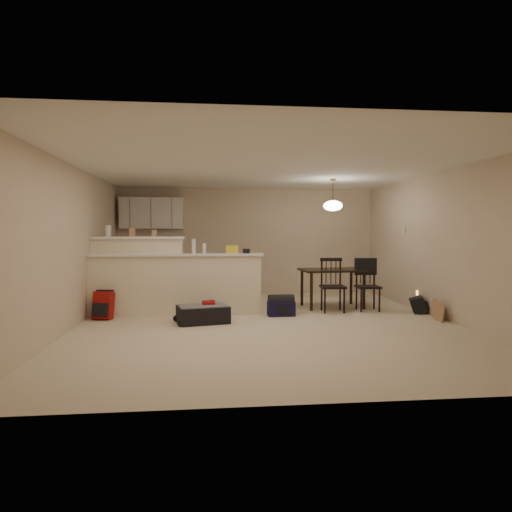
{
  "coord_description": "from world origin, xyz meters",
  "views": [
    {
      "loc": [
        -0.95,
        -7.24,
        1.47
      ],
      "look_at": [
        -0.1,
        0.7,
        1.05
      ],
      "focal_mm": 32.0,
      "sensor_mm": 36.0,
      "label": 1
    }
  ],
  "objects": [
    {
      "name": "red_backpack",
      "position": [
        -2.7,
        0.61,
        0.23
      ],
      "size": [
        0.34,
        0.25,
        0.46
      ],
      "primitive_type": "cube",
      "rotation": [
        0.0,
        0.0,
        -0.21
      ],
      "color": "maroon",
      "rests_on": "ground"
    },
    {
      "name": "dining_table",
      "position": [
        1.47,
        1.4,
        0.66
      ],
      "size": [
        1.26,
        0.88,
        0.75
      ],
      "rotation": [
        0.0,
        0.0,
        0.07
      ],
      "color": "black",
      "rests_on": "ground"
    },
    {
      "name": "navy_duffel",
      "position": [
        0.33,
        0.61,
        0.13
      ],
      "size": [
        0.47,
        0.27,
        0.26
      ],
      "primitive_type": "cube",
      "rotation": [
        0.0,
        0.0,
        0.03
      ],
      "color": "#131034",
      "rests_on": "ground"
    },
    {
      "name": "black_daypack",
      "position": [
        2.85,
        0.61,
        0.14
      ],
      "size": [
        0.32,
        0.38,
        0.28
      ],
      "primitive_type": "cube",
      "rotation": [
        0.0,
        0.0,
        1.23
      ],
      "color": "black",
      "rests_on": "ground"
    },
    {
      "name": "pouch",
      "position": [
        -0.25,
        0.9,
        1.13
      ],
      "size": [
        0.12,
        0.1,
        0.08
      ],
      "primitive_type": "cube",
      "color": "tan",
      "rests_on": "breakfast_bar"
    },
    {
      "name": "small_box",
      "position": [
        -1.9,
        1.12,
        1.45
      ],
      "size": [
        0.08,
        0.06,
        0.12
      ],
      "primitive_type": "cube",
      "color": "tan",
      "rests_on": "breakfast_bar"
    },
    {
      "name": "cardboard_sheet",
      "position": [
        2.85,
        -0.1,
        0.16
      ],
      "size": [
        0.03,
        0.42,
        0.32
      ],
      "primitive_type": "cube",
      "rotation": [
        0.0,
        0.0,
        1.54
      ],
      "color": "tan",
      "rests_on": "ground"
    },
    {
      "name": "dining_chair_near",
      "position": [
        1.34,
        0.89,
        0.49
      ],
      "size": [
        0.46,
        0.44,
        0.99
      ],
      "primitive_type": null,
      "rotation": [
        0.0,
        0.0,
        -0.06
      ],
      "color": "black",
      "rests_on": "ground"
    },
    {
      "name": "upper_cabinets",
      "position": [
        -2.2,
        3.32,
        1.9
      ],
      "size": [
        1.4,
        0.34,
        0.7
      ],
      "primitive_type": "cube",
      "color": "white",
      "rests_on": "room"
    },
    {
      "name": "suitcase",
      "position": [
        -1.03,
        0.13,
        0.14
      ],
      "size": [
        0.9,
        0.68,
        0.27
      ],
      "primitive_type": "cube",
      "rotation": [
        0.0,
        0.0,
        0.22
      ],
      "color": "black",
      "rests_on": "ground"
    },
    {
      "name": "pendant_lamp",
      "position": [
        1.47,
        1.4,
        1.99
      ],
      "size": [
        0.36,
        0.36,
        0.62
      ],
      "color": "brown",
      "rests_on": "room"
    },
    {
      "name": "breakfast_bar",
      "position": [
        -1.76,
        0.98,
        0.61
      ],
      "size": [
        3.08,
        0.58,
        1.39
      ],
      "color": "beige",
      "rests_on": "ground"
    },
    {
      "name": "thermostat",
      "position": [
        2.98,
        1.55,
        1.5
      ],
      "size": [
        0.02,
        0.12,
        0.12
      ],
      "primitive_type": "cube",
      "color": "beige",
      "rests_on": "room"
    },
    {
      "name": "bag_lump",
      "position": [
        -0.51,
        0.9,
        1.16
      ],
      "size": [
        0.22,
        0.18,
        0.14
      ],
      "primitive_type": "cube",
      "color": "tan",
      "rests_on": "breakfast_bar"
    },
    {
      "name": "room",
      "position": [
        0.0,
        0.0,
        1.25
      ],
      "size": [
        7.0,
        7.02,
        2.5
      ],
      "color": "beige",
      "rests_on": "ground"
    },
    {
      "name": "cereal_box",
      "position": [
        -2.29,
        1.12,
        1.47
      ],
      "size": [
        0.1,
        0.07,
        0.16
      ],
      "primitive_type": "cube",
      "color": "tan",
      "rests_on": "breakfast_bar"
    },
    {
      "name": "kitchen_counter",
      "position": [
        -2.0,
        3.19,
        0.45
      ],
      "size": [
        1.8,
        0.6,
        0.9
      ],
      "primitive_type": "cube",
      "color": "white",
      "rests_on": "ground"
    },
    {
      "name": "jar",
      "position": [
        -2.71,
        1.12,
        1.49
      ],
      "size": [
        0.1,
        0.1,
        0.2
      ],
      "primitive_type": "cylinder",
      "color": "silver",
      "rests_on": "breakfast_bar"
    },
    {
      "name": "dining_chair_far",
      "position": [
        2.03,
        0.94,
        0.48
      ],
      "size": [
        0.44,
        0.42,
        0.96
      ],
      "primitive_type": null,
      "rotation": [
        0.0,
        0.0,
        -0.05
      ],
      "color": "black",
      "rests_on": "ground"
    },
    {
      "name": "bottle_b",
      "position": [
        -1.01,
        0.9,
        1.18
      ],
      "size": [
        0.06,
        0.06,
        0.18
      ],
      "primitive_type": "cylinder",
      "color": "silver",
      "rests_on": "breakfast_bar"
    },
    {
      "name": "bottle_a",
      "position": [
        -1.19,
        0.9,
        1.22
      ],
      "size": [
        0.07,
        0.07,
        0.26
      ],
      "primitive_type": "cylinder",
      "color": "silver",
      "rests_on": "breakfast_bar"
    }
  ]
}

